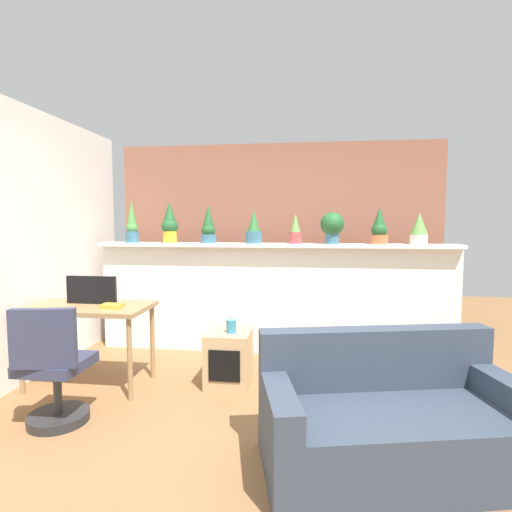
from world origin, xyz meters
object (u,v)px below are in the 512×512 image
Objects in this scene: tv_monitor at (92,290)px; vase_on_shelf at (231,326)px; potted_plant_7 at (419,228)px; couch at (390,422)px; potted_plant_4 at (295,231)px; potted_plant_1 at (170,223)px; potted_plant_3 at (254,229)px; office_chair at (53,375)px; potted_plant_6 at (379,228)px; potted_plant_2 at (208,227)px; side_cube_shelf at (229,359)px; potted_plant_0 at (132,225)px; book_on_desk at (112,306)px; potted_plant_5 at (332,226)px; desk at (89,314)px.

tv_monitor reaches higher than vase_on_shelf.
potted_plant_7 reaches higher than couch.
potted_plant_4 is 2.18m from tv_monitor.
potted_plant_4 is at bearing -0.72° from potted_plant_1.
potted_plant_1 is at bearing 133.20° from vase_on_shelf.
potted_plant_3 is at bearing 85.34° from vase_on_shelf.
potted_plant_4 is at bearing 28.85° from tv_monitor.
potted_plant_3 is at bearing 118.86° from couch.
potted_plant_4 is 2.71m from office_chair.
potted_plant_4 is at bearing -178.81° from potted_plant_6.
potted_plant_1 is 0.46m from potted_plant_2.
potted_plant_3 is 1.38m from potted_plant_6.
potted_plant_4 is 0.66× the size of side_cube_shelf.
potted_plant_2 is at bearing 0.92° from potted_plant_0.
couch is at bearing -51.18° from potted_plant_2.
potted_plant_4 is at bearing 36.80° from book_on_desk.
potted_plant_1 is at bearing 69.12° from tv_monitor.
couch is at bearing -38.40° from potted_plant_0.
potted_plant_5 is at bearing -0.54° from potted_plant_1.
side_cube_shelf is at bearing 7.60° from desk.
book_on_desk is (0.34, -1.19, -0.71)m from potted_plant_0.
potted_plant_7 reaches higher than tv_monitor.
couch is at bearing -97.19° from potted_plant_6.
potted_plant_4 is 0.20× the size of couch.
potted_plant_2 is at bearing 178.56° from potted_plant_4.
potted_plant_1 is at bearing 132.77° from side_cube_shelf.
potted_plant_5 reaches higher than desk.
potted_plant_5 is at bearing -178.66° from potted_plant_7.
couch is (1.12, -2.03, -1.15)m from potted_plant_3.
side_cube_shelf is 1.15m from book_on_desk.
potted_plant_1 reaches higher than side_cube_shelf.
potted_plant_2 is (0.92, 0.01, -0.03)m from potted_plant_0.
potted_plant_6 is at bearing 22.17° from desk.
potted_plant_7 is (0.42, 0.00, -0.00)m from potted_plant_6.
potted_plant_0 is 4.20× the size of vase_on_shelf.
potted_plant_4 is (1.92, -0.01, -0.07)m from potted_plant_0.
potted_plant_0 is 3.49m from couch.
book_on_desk is at bearing -149.19° from potted_plant_5.
book_on_desk is 0.11× the size of couch.
potted_plant_6 is 0.24× the size of couch.
desk is (-1.84, -1.10, -0.75)m from potted_plant_4.
potted_plant_7 is at bearing 0.08° from potted_plant_1.
potted_plant_7 is at bearing 0.49° from potted_plant_6.
potted_plant_6 is (0.50, 0.02, -0.03)m from potted_plant_5.
potted_plant_1 is 1.80m from side_cube_shelf.
book_on_desk reaches higher than vase_on_shelf.
couch is at bearing -72.21° from potted_plant_4.
potted_plant_0 is at bearing -179.08° from potted_plant_2.
potted_plant_3 is 0.94× the size of potted_plant_6.
potted_plant_3 is at bearing -0.17° from potted_plant_0.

